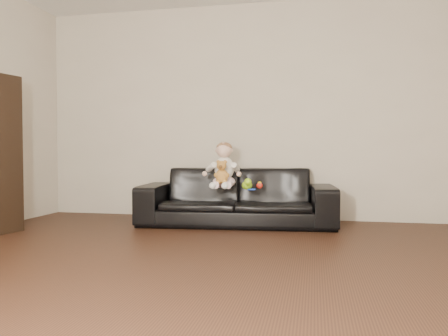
% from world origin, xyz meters
% --- Properties ---
extents(floor, '(5.50, 5.50, 0.00)m').
position_xyz_m(floor, '(0.00, 0.00, 0.00)').
color(floor, '#351E12').
rests_on(floor, ground).
extents(wall_back, '(5.00, 0.00, 5.00)m').
position_xyz_m(wall_back, '(0.00, 2.75, 1.30)').
color(wall_back, beige).
rests_on(wall_back, ground).
extents(sofa, '(2.20, 1.01, 0.62)m').
position_xyz_m(sofa, '(0.03, 2.25, 0.31)').
color(sofa, black).
rests_on(sofa, floor).
extents(baby, '(0.38, 0.46, 0.50)m').
position_xyz_m(baby, '(-0.10, 2.13, 0.63)').
color(baby, silver).
rests_on(baby, sofa).
extents(teddy_bear, '(0.16, 0.16, 0.25)m').
position_xyz_m(teddy_bear, '(-0.09, 1.98, 0.59)').
color(teddy_bear, '#B47C33').
rests_on(teddy_bear, sofa).
extents(toy_green, '(0.15, 0.16, 0.09)m').
position_xyz_m(toy_green, '(0.18, 2.00, 0.46)').
color(toy_green, '#8DCC18').
rests_on(toy_green, sofa).
extents(toy_rattle, '(0.08, 0.08, 0.07)m').
position_xyz_m(toy_rattle, '(0.30, 2.15, 0.44)').
color(toy_rattle, red).
rests_on(toy_rattle, sofa).
extents(toy_blue_disc, '(0.11, 0.11, 0.01)m').
position_xyz_m(toy_blue_disc, '(0.23, 1.98, 0.42)').
color(toy_blue_disc, blue).
rests_on(toy_blue_disc, sofa).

